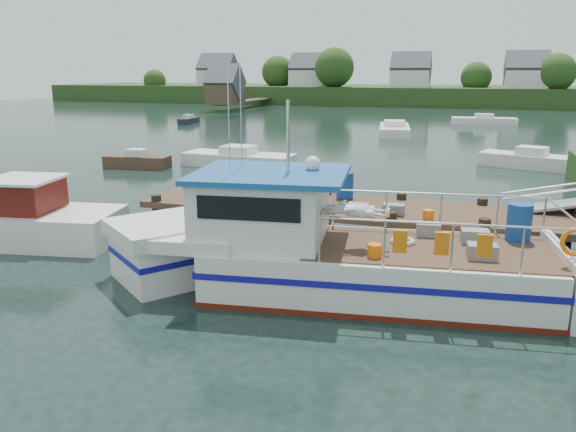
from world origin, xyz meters
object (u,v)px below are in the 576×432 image
(dock, at_px, (562,190))
(moored_e, at_px, (189,120))
(work_boat, at_px, (1,220))
(moored_d, at_px, (394,130))
(moored_a, at_px, (239,159))
(lobster_boat, at_px, (319,251))
(moored_b, at_px, (531,160))
(moored_rowboat, at_px, (137,161))
(moored_far, at_px, (484,120))

(dock, height_order, moored_e, dock)
(work_boat, xyz_separation_m, moored_e, (-13.73, 40.18, -0.35))
(moored_e, bearing_deg, moored_d, -26.47)
(work_boat, relative_size, moored_a, 1.27)
(lobster_boat, distance_m, moored_b, 22.82)
(moored_rowboat, bearing_deg, moored_b, 40.45)
(moored_d, bearing_deg, moored_a, -86.26)
(dock, distance_m, moored_e, 48.58)
(lobster_boat, relative_size, moored_far, 1.81)
(dock, distance_m, lobster_boat, 7.15)
(moored_rowboat, distance_m, moored_e, 28.09)
(lobster_boat, bearing_deg, moored_b, 64.90)
(moored_rowboat, xyz_separation_m, moored_a, (5.42, 2.22, 0.05))
(moored_a, bearing_deg, moored_far, 90.19)
(moored_e, bearing_deg, moored_a, -72.40)
(moored_a, bearing_deg, moored_b, 39.45)
(dock, xyz_separation_m, moored_a, (-15.24, 13.54, -1.79))
(work_boat, distance_m, moored_far, 51.23)
(moored_d, xyz_separation_m, moored_e, (-22.21, 4.38, -0.11))
(dock, relative_size, moored_rowboat, 4.30)
(lobster_boat, bearing_deg, moored_e, 114.03)
(moored_b, distance_m, moored_d, 17.98)
(moored_rowboat, relative_size, moored_e, 1.09)
(moored_far, height_order, moored_d, moored_d)
(moored_rowboat, height_order, moored_far, moored_far)
(dock, relative_size, moored_d, 2.17)
(moored_rowboat, xyz_separation_m, moored_e, (-10.11, 26.21, -0.05))
(work_boat, distance_m, moored_a, 16.28)
(lobster_boat, bearing_deg, moored_far, 77.06)
(dock, xyz_separation_m, lobster_boat, (-6.00, -3.68, -1.21))
(dock, bearing_deg, moored_far, 91.01)
(dock, distance_m, work_boat, 17.31)
(work_boat, bearing_deg, moored_b, 39.42)
(dock, height_order, moored_a, dock)
(moored_far, xyz_separation_m, moored_e, (-29.96, -8.41, -0.06))
(moored_rowboat, distance_m, moored_b, 22.76)
(dock, bearing_deg, moored_d, 104.48)
(moored_d, bearing_deg, lobster_boat, -63.48)
(work_boat, height_order, moored_d, work_boat)
(moored_b, relative_size, moored_d, 0.77)
(moored_rowboat, xyz_separation_m, moored_far, (19.85, 34.62, 0.01))
(work_boat, xyz_separation_m, moored_b, (18.13, 20.64, -0.25))
(lobster_boat, height_order, moored_b, lobster_boat)
(moored_a, relative_size, moored_d, 0.88)
(moored_e, bearing_deg, lobster_boat, -74.31)
(dock, xyz_separation_m, moored_far, (-0.81, 45.95, -1.83))
(dock, height_order, work_boat, dock)
(moored_a, distance_m, moored_d, 20.72)
(work_boat, height_order, moored_far, work_boat)
(moored_a, xyz_separation_m, moored_b, (16.34, 4.45, 0.01))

